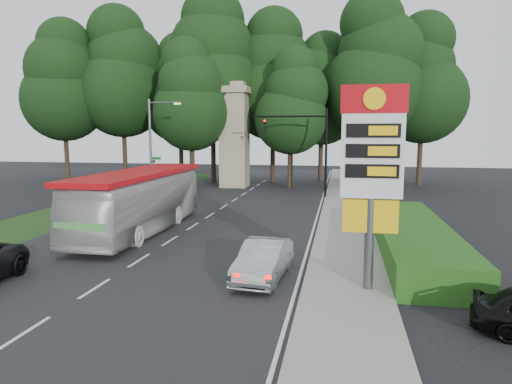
% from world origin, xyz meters
% --- Properties ---
extents(ground, '(120.00, 120.00, 0.00)m').
position_xyz_m(ground, '(0.00, 0.00, 0.00)').
color(ground, black).
rests_on(ground, ground).
extents(road_surface, '(14.00, 80.00, 0.02)m').
position_xyz_m(road_surface, '(0.00, 12.00, 0.01)').
color(road_surface, black).
rests_on(road_surface, ground).
extents(sidewalk_right, '(3.00, 80.00, 0.12)m').
position_xyz_m(sidewalk_right, '(8.50, 12.00, 0.06)').
color(sidewalk_right, gray).
rests_on(sidewalk_right, ground).
extents(grass_verge_left, '(5.00, 50.00, 0.02)m').
position_xyz_m(grass_verge_left, '(-9.50, 18.00, 0.01)').
color(grass_verge_left, '#193814').
rests_on(grass_verge_left, ground).
extents(hedge, '(3.00, 14.00, 1.20)m').
position_xyz_m(hedge, '(11.50, 8.00, 0.60)').
color(hedge, '#204E14').
rests_on(hedge, ground).
extents(gas_station_pylon, '(2.10, 0.45, 6.85)m').
position_xyz_m(gas_station_pylon, '(9.20, 1.99, 4.45)').
color(gas_station_pylon, '#59595E').
rests_on(gas_station_pylon, ground).
extents(traffic_signal_mast, '(6.10, 0.35, 7.20)m').
position_xyz_m(traffic_signal_mast, '(5.68, 24.00, 4.67)').
color(traffic_signal_mast, black).
rests_on(traffic_signal_mast, ground).
extents(streetlight_signs, '(2.75, 0.98, 8.00)m').
position_xyz_m(streetlight_signs, '(-6.99, 22.01, 4.44)').
color(streetlight_signs, '#59595E').
rests_on(streetlight_signs, ground).
extents(monument, '(3.00, 3.00, 10.05)m').
position_xyz_m(monument, '(-2.00, 30.00, 5.10)').
color(monument, tan).
rests_on(monument, ground).
extents(tree_far_west, '(8.96, 8.96, 17.60)m').
position_xyz_m(tree_far_west, '(-22.00, 33.00, 10.68)').
color(tree_far_west, '#2D2116').
rests_on(tree_far_west, ground).
extents(tree_west_mid, '(9.80, 9.80, 19.25)m').
position_xyz_m(tree_west_mid, '(-16.00, 35.00, 11.69)').
color(tree_west_mid, '#2D2116').
rests_on(tree_west_mid, ground).
extents(tree_west_near, '(8.40, 8.40, 16.50)m').
position_xyz_m(tree_west_near, '(-10.00, 37.00, 10.02)').
color(tree_west_near, '#2D2116').
rests_on(tree_west_near, ground).
extents(tree_center_left, '(10.08, 10.08, 19.80)m').
position_xyz_m(tree_center_left, '(-5.00, 33.00, 12.02)').
color(tree_center_left, '#2D2116').
rests_on(tree_center_left, ground).
extents(tree_center_right, '(9.24, 9.24, 18.15)m').
position_xyz_m(tree_center_right, '(1.00, 35.00, 11.02)').
color(tree_center_right, '#2D2116').
rests_on(tree_center_right, ground).
extents(tree_east_near, '(8.12, 8.12, 15.95)m').
position_xyz_m(tree_east_near, '(6.00, 37.00, 9.68)').
color(tree_east_near, '#2D2116').
rests_on(tree_east_near, ground).
extents(tree_east_mid, '(9.52, 9.52, 18.70)m').
position_xyz_m(tree_east_mid, '(11.00, 33.00, 11.35)').
color(tree_east_mid, '#2D2116').
rests_on(tree_east_mid, ground).
extents(tree_far_east, '(8.68, 8.68, 17.05)m').
position_xyz_m(tree_far_east, '(16.00, 35.00, 10.35)').
color(tree_far_east, '#2D2116').
rests_on(tree_far_east, ground).
extents(tree_monument_left, '(7.28, 7.28, 14.30)m').
position_xyz_m(tree_monument_left, '(-6.00, 29.00, 8.68)').
color(tree_monument_left, '#2D2116').
rests_on(tree_monument_left, ground).
extents(tree_monument_right, '(6.72, 6.72, 13.20)m').
position_xyz_m(tree_monument_right, '(3.50, 29.50, 8.01)').
color(tree_monument_right, '#2D2116').
rests_on(tree_monument_right, ground).
extents(transit_bus, '(2.89, 11.84, 3.29)m').
position_xyz_m(transit_bus, '(-2.33, 9.26, 1.65)').
color(transit_bus, beige).
rests_on(transit_bus, ground).
extents(sedan_silver, '(1.78, 4.32, 1.39)m').
position_xyz_m(sedan_silver, '(5.50, 2.71, 0.70)').
color(sedan_silver, '#B4B8BC').
rests_on(sedan_silver, ground).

